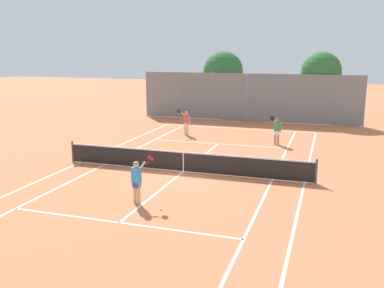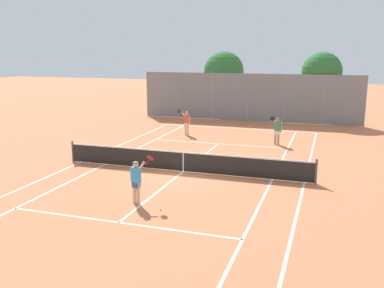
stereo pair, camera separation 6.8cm
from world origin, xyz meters
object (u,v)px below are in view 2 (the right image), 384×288
Objects in this scene: loose_tennis_ball_1 at (161,210)px; loose_tennis_ball_2 at (198,164)px; loose_tennis_ball_0 at (243,175)px; tennis_net at (183,161)px; tree_behind_left at (223,73)px; tree_behind_right at (322,73)px; player_near_side at (136,179)px; player_far_right at (277,129)px; player_far_left at (186,121)px.

loose_tennis_ball_1 and loose_tennis_ball_2 have the same top height.
loose_tennis_ball_0 is 1.00× the size of loose_tennis_ball_1.
loose_tennis_ball_1 is 6.43m from loose_tennis_ball_2.
tree_behind_left is at bearing 98.71° from tennis_net.
tree_behind_right reaches higher than tennis_net.
player_near_side reaches higher than loose_tennis_ball_0.
loose_tennis_ball_0 is 0.01× the size of tree_behind_right.
tree_behind_left is (-2.82, 18.43, 3.16)m from tennis_net.
tennis_net is 8.04m from player_far_right.
loose_tennis_ball_1 is 22.88m from tree_behind_right.
loose_tennis_ball_0 is 2.80m from loose_tennis_ball_2.
loose_tennis_ball_0 and loose_tennis_ball_2 have the same top height.
player_far_right is 0.32× the size of tree_behind_right.
tennis_net is 6.76× the size of player_far_right.
tree_behind_left reaches higher than loose_tennis_ball_2.
player_far_right reaches higher than loose_tennis_ball_2.
loose_tennis_ball_2 is at bearing 95.71° from loose_tennis_ball_1.
tennis_net is at bearing -100.08° from loose_tennis_ball_2.
player_far_right is at bearing 61.81° from loose_tennis_ball_2.
tennis_net is at bearing 87.24° from player_near_side.
tennis_net is 2.83m from loose_tennis_ball_0.
tree_behind_left is at bearing 119.11° from player_far_right.
loose_tennis_ball_0 is 19.38m from tree_behind_left.
player_near_side is at bearing -122.10° from loose_tennis_ball_0.
tree_behind_right is at bearing 80.79° from loose_tennis_ball_0.
tennis_net is at bearing -71.99° from player_far_left.
player_near_side is at bearing -92.76° from tennis_net.
tree_behind_right is (2.13, 9.84, 2.89)m from player_far_right.
loose_tennis_ball_1 is (-2.49, -12.24, -0.89)m from player_far_right.
player_far_left is at bearing 169.82° from player_far_right.
loose_tennis_ball_0 is at bearing 70.06° from loose_tennis_ball_1.
player_near_side reaches higher than loose_tennis_ball_2.
tree_behind_left is at bearing 90.57° from player_far_left.
loose_tennis_ball_1 is at bearing -20.40° from player_near_side.
player_far_left is 26.88× the size of loose_tennis_ball_0.
loose_tennis_ball_1 is (1.11, -0.41, -0.89)m from player_near_side.
loose_tennis_ball_0 is at bearing 57.90° from player_near_side.
loose_tennis_ball_0 is 5.53m from loose_tennis_ball_1.
tree_behind_left is at bearing 99.03° from loose_tennis_ball_1.
player_far_right reaches higher than tennis_net.
loose_tennis_ball_1 is (-1.89, -5.20, 0.00)m from loose_tennis_ball_0.
player_near_side is at bearing -83.54° from tree_behind_left.
player_far_left reaches higher than loose_tennis_ball_0.
loose_tennis_ball_1 is at bearing -109.94° from loose_tennis_ball_0.
player_far_left is at bearing 100.96° from player_near_side.
tree_behind_right is (8.34, -1.31, 0.15)m from tree_behind_left.
player_near_side and player_far_right have the same top height.
player_far_right is (3.61, 11.83, 0.00)m from player_near_side.
player_near_side is 1.00× the size of player_far_left.
tennis_net reaches higher than loose_tennis_ball_2.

